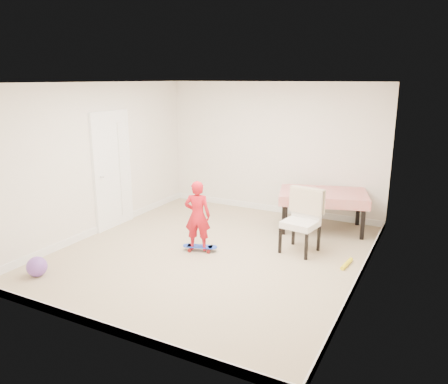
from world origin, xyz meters
The scene contains 17 objects.
ground centered at (0.00, 0.00, 0.00)m, with size 5.00×5.00×0.00m, color tan.
ceiling centered at (0.00, 0.00, 2.58)m, with size 4.50×5.00×0.04m, color silver.
wall_back centered at (0.00, 2.48, 1.30)m, with size 4.50×0.04×2.60m, color silver.
wall_front centered at (0.00, -2.48, 1.30)m, with size 4.50×0.04×2.60m, color silver.
wall_left centered at (-2.23, 0.00, 1.30)m, with size 0.04×5.00×2.60m, color silver.
wall_right centered at (2.23, 0.00, 1.30)m, with size 0.04×5.00×2.60m, color silver.
door centered at (-2.22, 0.30, 1.02)m, with size 0.10×0.94×2.11m, color white.
baseboard_back centered at (0.00, 2.49, 0.06)m, with size 4.50×0.02×0.12m, color white.
baseboard_front centered at (0.00, -2.49, 0.06)m, with size 4.50×0.02×0.12m, color white.
baseboard_left centered at (-2.24, 0.00, 0.06)m, with size 0.02×5.00×0.12m, color white.
baseboard_right centered at (2.24, 0.00, 0.06)m, with size 0.02×5.00×0.12m, color white.
dining_table centered at (1.23, 1.86, 0.35)m, with size 1.51×0.95×0.71m, color #B20909, non-canonical shape.
dining_chair centered at (1.20, 0.65, 0.50)m, with size 0.55×0.63×1.00m, color silver, non-canonical shape.
skateboard centered at (-0.21, -0.03, 0.04)m, with size 0.55×0.20×0.08m, color blue, non-canonical shape.
child centered at (-0.23, -0.06, 0.56)m, with size 0.41×0.27×1.11m, color red.
balloon centered at (-1.75, -1.86, 0.14)m, with size 0.28×0.28×0.28m, color purple.
foam_toy centered at (1.99, 0.46, 0.03)m, with size 0.06×0.06×0.40m, color yellow.
Camera 1 is at (3.10, -5.61, 2.66)m, focal length 35.00 mm.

